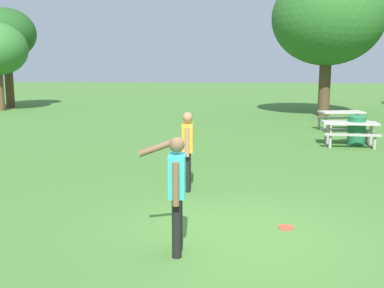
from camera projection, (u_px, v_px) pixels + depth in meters
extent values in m
plane|color=#447530|center=(240.00, 236.00, 6.96)|extent=(120.00, 120.00, 0.00)
cylinder|color=black|center=(177.00, 229.00, 6.11)|extent=(0.13, 0.13, 0.82)
cylinder|color=black|center=(178.00, 222.00, 6.37)|extent=(0.13, 0.13, 0.82)
cube|color=#33B2AD|center=(177.00, 176.00, 6.12)|extent=(0.24, 0.39, 0.58)
sphere|color=brown|center=(177.00, 145.00, 6.05)|extent=(0.21, 0.21, 0.21)
cylinder|color=brown|center=(176.00, 184.00, 5.87)|extent=(0.09, 0.09, 0.58)
cylinder|color=brown|center=(159.00, 147.00, 6.33)|extent=(0.58, 0.13, 0.28)
cylinder|color=black|center=(188.00, 170.00, 9.55)|extent=(0.13, 0.13, 0.82)
cylinder|color=black|center=(187.00, 172.00, 9.29)|extent=(0.13, 0.13, 0.82)
cube|color=orange|center=(188.00, 138.00, 9.30)|extent=(0.24, 0.39, 0.58)
sphere|color=#9E7051|center=(188.00, 117.00, 9.23)|extent=(0.21, 0.21, 0.21)
cylinder|color=#9E7051|center=(188.00, 138.00, 9.56)|extent=(0.09, 0.09, 0.58)
cylinder|color=#9E7051|center=(187.00, 142.00, 9.05)|extent=(0.09, 0.09, 0.58)
cylinder|color=#E04733|center=(286.00, 227.00, 7.28)|extent=(0.25, 0.25, 0.03)
cube|color=#B2ADA3|center=(350.00, 123.00, 14.58)|extent=(1.75, 0.88, 0.06)
cube|color=#A49F96|center=(353.00, 135.00, 14.07)|extent=(1.71, 0.38, 0.05)
cube|color=#A49F96|center=(347.00, 130.00, 15.20)|extent=(1.71, 0.38, 0.05)
cylinder|color=#A49F96|center=(328.00, 134.00, 14.76)|extent=(0.11, 0.11, 0.71)
cylinder|color=#A49F96|center=(330.00, 142.00, 14.22)|extent=(0.09, 0.09, 0.41)
cylinder|color=#A49F96|center=(326.00, 136.00, 15.35)|extent=(0.09, 0.09, 0.41)
cylinder|color=#A49F96|center=(371.00, 135.00, 14.54)|extent=(0.11, 0.11, 0.71)
cylinder|color=#A49F96|center=(375.00, 143.00, 14.00)|extent=(0.09, 0.09, 0.41)
cylinder|color=#A49F96|center=(367.00, 137.00, 15.13)|extent=(0.09, 0.09, 0.41)
cube|color=#B2ADA3|center=(341.00, 112.00, 17.94)|extent=(1.82, 1.10, 0.06)
cube|color=#A49F96|center=(348.00, 121.00, 17.43)|extent=(1.72, 0.61, 0.05)
cube|color=#A49F96|center=(335.00, 118.00, 18.56)|extent=(1.72, 0.61, 0.05)
cylinder|color=#A49F96|center=(325.00, 122.00, 17.94)|extent=(0.11, 0.11, 0.71)
cylinder|color=#A49F96|center=(331.00, 128.00, 17.39)|extent=(0.09, 0.09, 0.41)
cylinder|color=#A49F96|center=(319.00, 124.00, 18.53)|extent=(0.09, 0.09, 0.41)
cylinder|color=#A49F96|center=(357.00, 121.00, 18.09)|extent=(0.11, 0.11, 0.71)
cylinder|color=#A49F96|center=(364.00, 127.00, 17.54)|extent=(0.09, 0.09, 0.41)
cylinder|color=#A49F96|center=(350.00, 123.00, 18.68)|extent=(0.09, 0.09, 0.41)
cylinder|color=#1E663D|center=(357.00, 131.00, 14.73)|extent=(0.56, 0.56, 0.90)
cylinder|color=#287A4B|center=(357.00, 117.00, 14.65)|extent=(0.59, 0.59, 0.06)
cylinder|color=#4C3823|center=(9.00, 79.00, 27.33)|extent=(0.50, 0.50, 3.45)
ellipsoid|color=#21511E|center=(6.00, 33.00, 26.87)|extent=(3.49, 3.49, 2.96)
cylinder|color=#4C3823|center=(325.00, 83.00, 22.89)|extent=(0.58, 0.58, 3.36)
ellipsoid|color=#286023|center=(328.00, 18.00, 22.34)|extent=(5.48, 5.48, 4.66)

